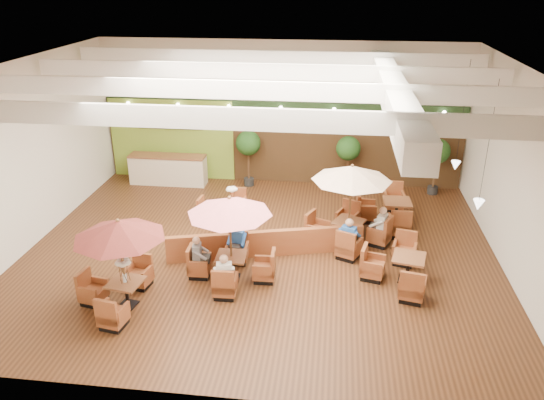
% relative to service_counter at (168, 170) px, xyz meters
% --- Properties ---
extents(room, '(14.04, 14.00, 5.52)m').
position_rel_service_counter_xyz_m(room, '(4.65, -3.88, 3.05)').
color(room, '#381E0F').
rests_on(room, ground).
extents(service_counter, '(3.00, 0.75, 1.18)m').
position_rel_service_counter_xyz_m(service_counter, '(0.00, 0.00, 0.00)').
color(service_counter, beige).
rests_on(service_counter, ground).
extents(booth_divider, '(5.69, 1.71, 0.81)m').
position_rel_service_counter_xyz_m(booth_divider, '(4.62, -5.31, -0.18)').
color(booth_divider, brown).
rests_on(booth_divider, ground).
extents(table_0, '(2.34, 2.44, 2.43)m').
position_rel_service_counter_xyz_m(table_0, '(1.42, -8.28, 1.16)').
color(table_0, brown).
rests_on(table_0, ground).
extents(table_1, '(2.40, 2.40, 2.46)m').
position_rel_service_counter_xyz_m(table_1, '(3.84, -6.68, 1.11)').
color(table_1, brown).
rests_on(table_1, ground).
extents(table_2, '(2.72, 2.72, 2.60)m').
position_rel_service_counter_xyz_m(table_2, '(7.03, -4.21, 1.19)').
color(table_2, brown).
rests_on(table_2, ground).
extents(table_3, '(1.59, 2.34, 1.46)m').
position_rel_service_counter_xyz_m(table_3, '(2.99, -3.25, -0.14)').
color(table_3, brown).
rests_on(table_3, ground).
extents(table_4, '(1.82, 2.62, 0.94)m').
position_rel_service_counter_xyz_m(table_4, '(8.34, -6.21, -0.23)').
color(table_4, brown).
rests_on(table_4, ground).
extents(table_5, '(1.80, 2.68, 1.00)m').
position_rel_service_counter_xyz_m(table_5, '(8.35, -2.54, -0.21)').
color(table_5, brown).
rests_on(table_5, ground).
extents(topiary_0, '(0.95, 0.95, 2.21)m').
position_rel_service_counter_xyz_m(topiary_0, '(3.19, 0.20, 1.07)').
color(topiary_0, black).
rests_on(topiary_0, ground).
extents(topiary_1, '(0.92, 0.92, 2.13)m').
position_rel_service_counter_xyz_m(topiary_1, '(7.00, 0.20, 1.00)').
color(topiary_1, black).
rests_on(topiary_1, ground).
extents(topiary_2, '(0.93, 0.93, 2.16)m').
position_rel_service_counter_xyz_m(topiary_2, '(10.26, 0.20, 1.03)').
color(topiary_2, black).
rests_on(topiary_2, ground).
extents(diner_0, '(0.42, 0.36, 0.80)m').
position_rel_service_counter_xyz_m(diner_0, '(3.84, -7.58, 0.18)').
color(diner_0, white).
rests_on(diner_0, ground).
extents(diner_1, '(0.39, 0.32, 0.75)m').
position_rel_service_counter_xyz_m(diner_1, '(3.84, -5.78, 0.16)').
color(diner_1, '#295DB3').
rests_on(diner_1, ground).
extents(diner_2, '(0.32, 0.39, 0.76)m').
position_rel_service_counter_xyz_m(diner_2, '(2.94, -6.68, 0.16)').
color(diner_2, slate).
rests_on(diner_2, ground).
extents(diner_3, '(0.46, 0.43, 0.84)m').
position_rel_service_counter_xyz_m(diner_3, '(7.03, -5.16, 0.19)').
color(diner_3, '#295DB3').
rests_on(diner_3, ground).
extents(diner_4, '(0.42, 0.46, 0.82)m').
position_rel_service_counter_xyz_m(diner_4, '(7.98, -4.21, 0.18)').
color(diner_4, white).
rests_on(diner_4, ground).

